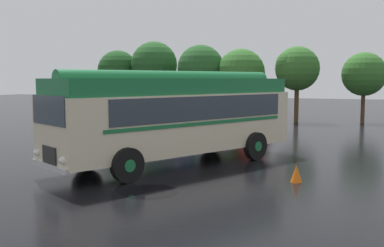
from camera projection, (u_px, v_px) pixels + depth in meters
name	position (u px, v px, depth m)	size (l,w,h in m)	color
ground_plane	(172.00, 162.00, 17.24)	(120.00, 120.00, 0.00)	black
vintage_bus	(178.00, 114.00, 16.68)	(6.96, 10.03, 3.49)	beige
car_near_left	(212.00, 116.00, 28.72)	(2.27, 4.35, 1.66)	#B7BABF
car_mid_left	(255.00, 117.00, 27.68)	(2.09, 4.26, 1.66)	maroon
box_van	(175.00, 107.00, 29.30)	(2.74, 5.92, 2.50)	navy
tree_far_left	(119.00, 70.00, 38.79)	(3.49, 3.49, 5.64)	#4C3823
tree_left_of_centre	(155.00, 65.00, 37.51)	(3.88, 3.88, 6.31)	#4C3823
tree_centre	(201.00, 69.00, 35.56)	(3.70, 3.70, 5.88)	#4C3823
tree_right_of_centre	(241.00, 74.00, 34.73)	(3.72, 3.72, 5.52)	#4C3823
tree_far_right	(296.00, 68.00, 32.81)	(3.24, 3.24, 5.57)	#4C3823
tree_extra_right	(363.00, 73.00, 32.52)	(3.16, 3.16, 5.12)	#4C3823
traffic_cone	(296.00, 173.00, 13.92)	(0.36, 0.36, 0.55)	orange
puddle_patch	(149.00, 191.00, 12.78)	(1.67, 1.67, 0.01)	black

